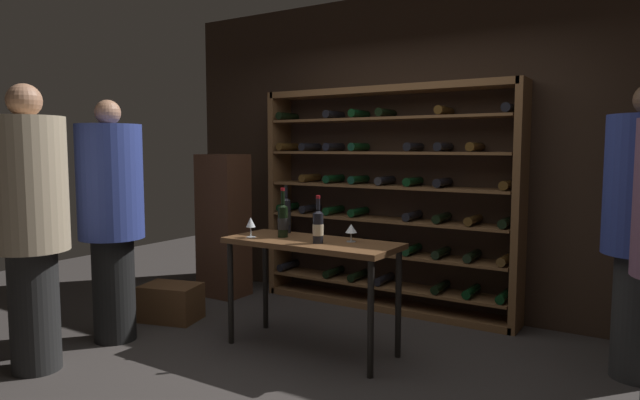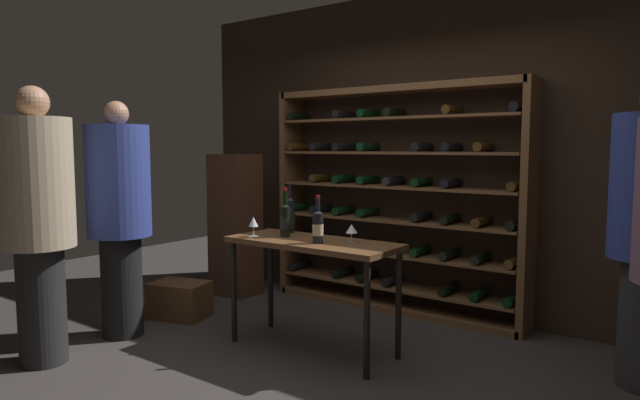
{
  "view_description": "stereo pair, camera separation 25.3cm",
  "coord_description": "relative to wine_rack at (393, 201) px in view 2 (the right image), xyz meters",
  "views": [
    {
      "loc": [
        1.99,
        -2.97,
        1.5
      ],
      "look_at": [
        -0.11,
        0.31,
        1.13
      ],
      "focal_mm": 31.14,
      "sensor_mm": 36.0,
      "label": 1
    },
    {
      "loc": [
        2.2,
        -2.83,
        1.5
      ],
      "look_at": [
        -0.11,
        0.31,
        1.13
      ],
      "focal_mm": 31.14,
      "sensor_mm": 36.0,
      "label": 2
    }
  ],
  "objects": [
    {
      "name": "wine_bottle_amber_reserve",
      "position": [
        -0.23,
        -1.26,
        -0.05
      ],
      "size": [
        0.08,
        0.08,
        0.37
      ],
      "color": "black",
      "rests_on": "tasting_table"
    },
    {
      "name": "back_wall",
      "position": [
        0.25,
        0.21,
        0.45
      ],
      "size": [
        5.23,
        0.1,
        2.91
      ],
      "primitive_type": "cube",
      "color": "#332319",
      "rests_on": "ground"
    },
    {
      "name": "person_bystander_red_print",
      "position": [
        -1.39,
        -1.91,
        0.01
      ],
      "size": [
        0.49,
        0.49,
        1.86
      ],
      "rotation": [
        0.0,
        0.0,
        -2.22
      ],
      "color": "black",
      "rests_on": "ground"
    },
    {
      "name": "display_cabinet",
      "position": [
        -1.57,
        -0.46,
        -0.29
      ],
      "size": [
        0.44,
        0.36,
        1.43
      ],
      "primitive_type": "cube",
      "color": "#4C2D1E",
      "rests_on": "ground"
    },
    {
      "name": "wine_glass_stemmed_right",
      "position": [
        0.3,
        -1.17,
        -0.09
      ],
      "size": [
        0.08,
        0.08,
        0.13
      ],
      "color": "silver",
      "rests_on": "tasting_table"
    },
    {
      "name": "tasting_table",
      "position": [
        0.03,
        -1.27,
        -0.28
      ],
      "size": [
        1.3,
        0.53,
        0.82
      ],
      "color": "brown",
      "rests_on": "ground"
    },
    {
      "name": "wine_crate",
      "position": [
        -1.4,
        -1.33,
        -0.85
      ],
      "size": [
        0.56,
        0.46,
        0.31
      ],
      "primitive_type": "cube",
      "rotation": [
        0.0,
        0.0,
        0.28
      ],
      "color": "brown",
      "rests_on": "ground"
    },
    {
      "name": "ground_plane",
      "position": [
        0.25,
        -1.63,
        -1.01
      ],
      "size": [
        9.69,
        9.69,
        0.0
      ],
      "primitive_type": "plane",
      "color": "#383330"
    },
    {
      "name": "wine_rack",
      "position": [
        0.0,
        0.0,
        0.0
      ],
      "size": [
        2.46,
        0.32,
        2.05
      ],
      "color": "brown",
      "rests_on": "ground"
    },
    {
      "name": "wine_glass_stemmed_left",
      "position": [
        -0.43,
        -1.4,
        -0.08
      ],
      "size": [
        0.07,
        0.07,
        0.15
      ],
      "color": "silver",
      "rests_on": "tasting_table"
    },
    {
      "name": "wine_bottle_green_slim",
      "position": [
        -0.34,
        -1.08,
        -0.04
      ],
      "size": [
        0.08,
        0.08,
        0.38
      ],
      "color": "black",
      "rests_on": "tasting_table"
    },
    {
      "name": "wine_bottle_black_capsule",
      "position": [
        0.13,
        -1.34,
        -0.06
      ],
      "size": [
        0.08,
        0.08,
        0.34
      ],
      "color": "black",
      "rests_on": "tasting_table"
    },
    {
      "name": "person_guest_plum_blouse",
      "position": [
        -1.33,
        -2.58,
        0.04
      ],
      "size": [
        0.48,
        0.48,
        1.91
      ],
      "rotation": [
        0.0,
        0.0,
        1.14
      ],
      "color": "black",
      "rests_on": "ground"
    }
  ]
}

